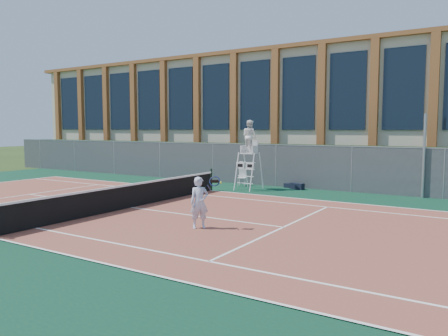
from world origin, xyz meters
The scene contains 13 objects.
ground centered at (0.00, 0.00, 0.00)m, with size 120.00×120.00×0.00m, color #233814.
apron centered at (0.00, 1.00, 0.01)m, with size 36.00×20.00×0.01m, color #0B3224.
tennis_court centered at (0.00, 0.00, 0.02)m, with size 23.77×10.97×0.02m, color brown.
tennis_net centered at (0.00, 0.00, 0.54)m, with size 0.10×11.30×1.10m.
fence centered at (0.00, 8.80, 1.10)m, with size 40.00×0.06×2.20m, color #595E60, non-canonical shape.
hedge centered at (0.00, 10.00, 1.10)m, with size 40.00×1.40×2.20m, color black.
building centered at (0.00, 17.95, 4.15)m, with size 45.00×10.60×8.22m.
steel_pole centered at (9.18, 8.70, 1.86)m, with size 0.12×0.12×3.71m, color #9EA0A5.
umpire_chair centered at (1.35, 7.05, 2.58)m, with size 0.99×1.52×3.53m.
plastic_chair centered at (0.38, 8.04, 0.54)m, with size 0.52×0.52×0.90m.
sports_bag_near centered at (3.40, 8.33, 0.16)m, with size 0.72×0.29×0.31m, color black.
sports_bag_far centered at (2.87, 8.60, 0.12)m, with size 0.56×0.24×0.23m, color black.
tennis_player centered at (4.27, -1.46, 0.82)m, with size 0.94×0.76×1.60m.
Camera 1 is at (11.85, -12.20, 3.06)m, focal length 35.00 mm.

